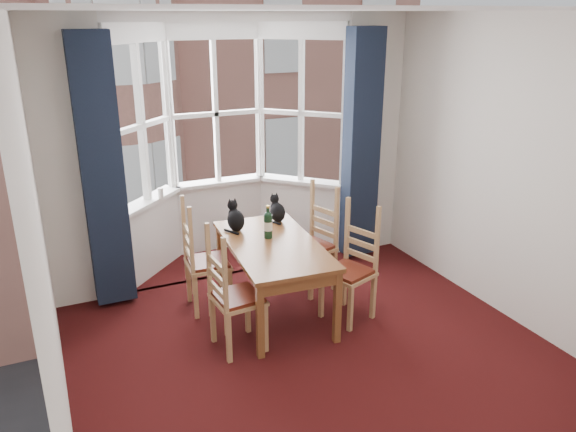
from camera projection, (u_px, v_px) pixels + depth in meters
floor at (338, 379)px, 4.52m from camera, size 4.50×4.50×0.00m
ceiling at (351, 10)px, 3.57m from camera, size 4.50×4.50×0.00m
wall_left at (45, 265)px, 3.27m from camera, size 0.00×4.50×4.50m
wall_right at (546, 183)px, 4.82m from camera, size 0.00×4.50×4.50m
wall_back_pier_left at (74, 167)px, 5.33m from camera, size 0.70×0.12×2.80m
wall_back_pier_right at (370, 137)px, 6.61m from camera, size 0.70×0.12×2.80m
bay_window at (223, 141)px, 6.40m from camera, size 2.76×0.94×2.80m
curtain_left at (103, 174)px, 5.28m from camera, size 0.38×0.22×2.60m
curtain_right at (361, 146)px, 6.39m from camera, size 0.38×0.22×2.60m
dining_table at (273, 251)px, 5.34m from camera, size 0.93×1.57×0.73m
chair_left_near at (228, 301)px, 4.77m from camera, size 0.43×0.45×0.92m
chair_left_far at (199, 265)px, 5.46m from camera, size 0.43×0.45×0.92m
chair_right_near at (354, 270)px, 5.35m from camera, size 0.52×0.53×0.92m
chair_right_far at (317, 245)px, 5.91m from camera, size 0.50×0.52×0.92m
cat_left at (235, 218)px, 5.59m from camera, size 0.18×0.25×0.32m
cat_right at (277, 211)px, 5.84m from camera, size 0.16×0.23×0.30m
wine_bottle at (268, 224)px, 5.39m from camera, size 0.08×0.08×0.33m
candle_tall at (161, 193)px, 6.12m from camera, size 0.06×0.06×0.11m
street at (75, 165)px, 34.15m from camera, size 80.00×80.00×0.00m
tenement_building at (98, 57)px, 15.96m from camera, size 18.40×7.80×15.20m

